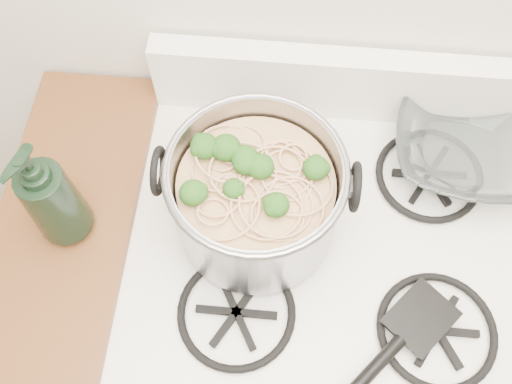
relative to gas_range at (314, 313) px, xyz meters
The scene contains 6 objects.
gas_range is the anchor object (origin of this frame).
counter_left 0.51m from the gas_range, behind, with size 0.25×0.65×0.92m.
stock_pot 0.60m from the gas_range, behind, with size 0.32×0.29×0.20m.
spatula 0.53m from the gas_range, 43.04° to the right, with size 0.29×0.31×0.02m, color black, non-canonical shape.
glass_bowl 0.59m from the gas_range, 41.25° to the left, with size 0.11×0.11×0.03m, color white.
bottle 0.78m from the gas_range, behind, with size 0.10×0.10×0.25m, color black.
Camera 1 is at (-0.11, 0.86, 1.87)m, focal length 40.00 mm.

